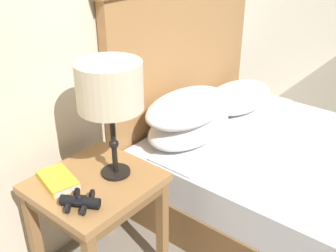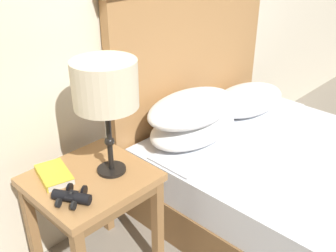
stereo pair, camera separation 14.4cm
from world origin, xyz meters
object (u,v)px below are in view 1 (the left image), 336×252
Objects in this scene: nightstand at (96,196)px; binoculars_pair at (80,201)px; book_on_nightstand at (57,180)px; bed at (288,172)px; table_lamp at (110,88)px.

nightstand is 0.21m from binoculars_pair.
book_on_nightstand is (-0.12, 0.10, 0.10)m from nightstand.
bed is 8.10× the size of book_on_nightstand.
nightstand is at bearing 153.34° from bed.
book_on_nightstand is at bearing 151.47° from bed.
bed is 1.29m from book_on_nightstand.
table_lamp reaches higher than book_on_nightstand.
book_on_nightstand is at bearing 145.99° from table_lamp.
nightstand is at bearing 31.25° from binoculars_pair.
table_lamp is (-0.89, 0.46, 0.68)m from bed.
bed is (0.99, -0.50, -0.18)m from nightstand.
table_lamp reaches higher than binoculars_pair.
book_on_nightstand is at bearing 138.08° from nightstand.
table_lamp is at bearing 12.91° from binoculars_pair.
table_lamp is 2.33× the size of book_on_nightstand.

